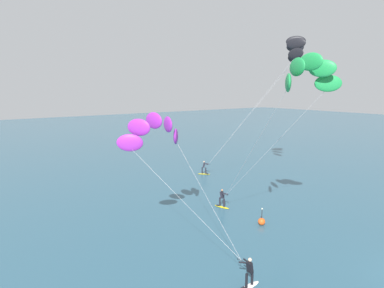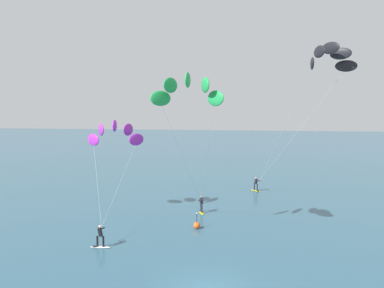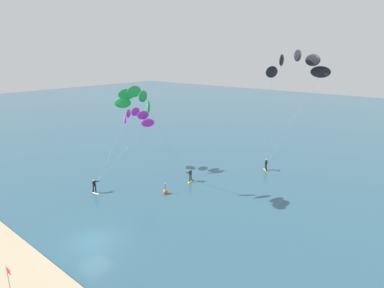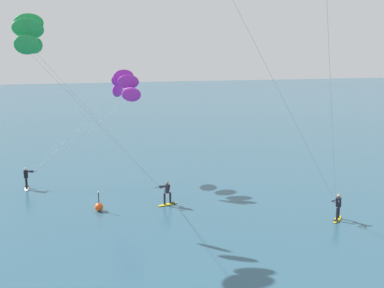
% 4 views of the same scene
% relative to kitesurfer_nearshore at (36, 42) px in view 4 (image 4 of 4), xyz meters
% --- Properties ---
extents(kitesurfer_nearshore, '(5.39, 9.92, 12.59)m').
position_rel_kitesurfer_nearshore_xyz_m(kitesurfer_nearshore, '(0.00, 0.00, 0.00)').
color(kitesurfer_nearshore, yellow).
rests_on(kitesurfer_nearshore, ground).
extents(kitesurfer_mid_water, '(5.20, 9.08, 8.89)m').
position_rel_kitesurfer_nearshore_xyz_m(kitesurfer_mid_water, '(-7.43, 5.73, -3.54)').
color(kitesurfer_mid_water, white).
rests_on(kitesurfer_mid_water, ground).
extents(marker_buoy, '(0.56, 0.56, 1.38)m').
position_rel_kitesurfer_nearshore_xyz_m(marker_buoy, '(0.26, 3.29, -10.63)').
color(marker_buoy, '#EA5119').
rests_on(marker_buoy, ground).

